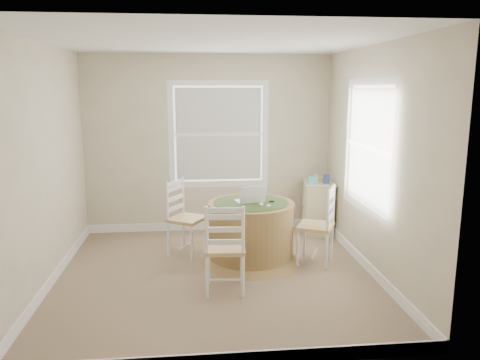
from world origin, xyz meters
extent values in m
cube|color=#8E755A|center=(0.00, 0.00, -0.01)|extent=(3.60, 3.60, 0.02)
cube|color=white|center=(0.00, 0.00, 2.61)|extent=(3.60, 3.60, 0.02)
cube|color=beige|center=(0.00, 1.81, 1.30)|extent=(3.60, 0.02, 2.60)
cube|color=beige|center=(0.00, -1.81, 1.30)|extent=(3.60, 0.02, 2.60)
cube|color=beige|center=(-1.81, 0.00, 1.30)|extent=(0.02, 3.60, 2.60)
cube|color=beige|center=(1.81, 0.00, 1.30)|extent=(0.02, 3.60, 2.60)
cube|color=white|center=(0.00, 1.79, 0.06)|extent=(3.60, 0.02, 0.12)
cube|color=white|center=(0.00, -1.79, 0.06)|extent=(3.60, 0.02, 0.12)
cube|color=white|center=(-1.79, 0.00, 0.06)|extent=(0.02, 3.60, 0.12)
cube|color=white|center=(1.79, 0.00, 0.06)|extent=(0.02, 3.60, 0.12)
cylinder|color=olive|center=(0.46, 0.42, 0.41)|extent=(1.03, 1.03, 0.67)
cone|color=olive|center=(0.46, 0.42, 0.04)|extent=(1.23, 1.23, 0.07)
cylinder|color=olive|center=(0.46, 0.42, 0.73)|extent=(1.05, 1.05, 0.03)
cylinder|color=#3B5324|center=(0.46, 0.42, 0.75)|extent=(0.91, 0.91, 0.01)
cone|color=#3B5324|center=(0.46, 0.42, 0.69)|extent=(1.01, 1.01, 0.10)
cube|color=white|center=(0.45, 0.47, 0.75)|extent=(0.37, 0.29, 0.02)
cube|color=silver|center=(0.45, 0.47, 0.76)|extent=(0.29, 0.18, 0.00)
cube|color=black|center=(0.48, 0.33, 0.87)|extent=(0.33, 0.13, 0.21)
ellipsoid|color=white|center=(0.57, 0.29, 0.76)|extent=(0.09, 0.11, 0.03)
cube|color=#B7BABF|center=(0.65, 0.23, 0.75)|extent=(0.07, 0.10, 0.02)
cube|color=black|center=(0.71, 0.40, 0.76)|extent=(0.07, 0.07, 0.02)
cube|color=#C5BB94|center=(1.59, 1.49, 0.37)|extent=(0.46, 0.59, 0.75)
cube|color=#C5BB94|center=(1.59, 1.49, 0.76)|extent=(0.49, 0.62, 0.02)
cube|color=beige|center=(1.39, 1.52, 0.15)|extent=(0.07, 0.46, 0.16)
cube|color=beige|center=(1.39, 1.52, 0.38)|extent=(0.07, 0.46, 0.16)
cube|color=beige|center=(1.39, 1.52, 0.60)|extent=(0.07, 0.46, 0.16)
cube|color=#5CB2D2|center=(1.47, 1.37, 0.82)|extent=(0.13, 0.13, 0.10)
cube|color=#E3C850|center=(1.62, 1.54, 0.80)|extent=(0.16, 0.12, 0.06)
cube|color=#3644A3|center=(1.68, 1.39, 0.83)|extent=(0.09, 0.09, 0.12)
cylinder|color=beige|center=(1.59, 1.62, 0.81)|extent=(0.07, 0.07, 0.09)
camera|label=1|loc=(-0.23, -5.06, 2.13)|focal=35.00mm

